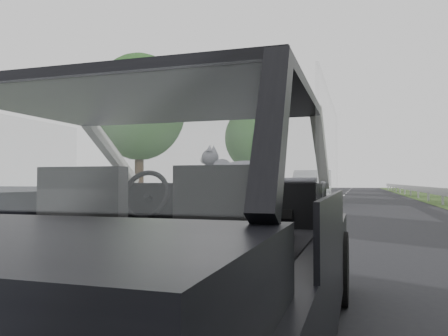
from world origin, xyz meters
The scene contains 9 objects.
subject_car centered at (0.00, 0.00, 0.72)m, with size 1.80×4.00×1.45m, color black.
dashboard centered at (0.00, 0.62, 0.85)m, with size 1.58×0.45×0.30m, color black.
driver_seat centered at (-0.40, -0.29, 0.88)m, with size 0.50×0.72×0.42m, color black.
passenger_seat centered at (0.40, -0.29, 0.88)m, with size 0.50×0.72×0.42m, color black.
steering_wheel centered at (-0.40, 0.33, 0.92)m, with size 0.36×0.36×0.04m, color black.
cat centered at (0.25, 0.60, 1.09)m, with size 0.62×0.19×0.28m, color slate.
other_car centered at (-0.92, 16.93, 0.75)m, with size 1.81×4.58×1.51m, color #A9ACB0.
tree_5 centered at (-11.46, 20.87, 4.20)m, with size 5.54×5.54×8.40m, color #1C3816, non-canonical shape.
tree_6 centered at (-7.93, 35.12, 3.74)m, with size 4.93×4.93×7.47m, color #1C3816, non-canonical shape.
Camera 1 is at (1.02, -2.41, 1.01)m, focal length 35.00 mm.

